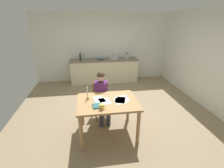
{
  "coord_description": "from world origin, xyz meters",
  "views": [
    {
      "loc": [
        -0.63,
        -3.85,
        2.28
      ],
      "look_at": [
        -0.07,
        -0.23,
        0.85
      ],
      "focal_mm": 26.13,
      "sensor_mm": 36.0,
      "label": 1
    }
  ],
  "objects": [
    {
      "name": "person_seated",
      "position": [
        -0.34,
        -0.37,
        0.68
      ],
      "size": [
        0.36,
        0.61,
        1.19
      ],
      "color": "#592666",
      "rests_on": "ground"
    },
    {
      "name": "sink_unit",
      "position": [
        0.38,
        2.24,
        0.92
      ],
      "size": [
        0.36,
        0.36,
        0.24
      ],
      "color": "#B2B7BC",
      "rests_on": "kitchen_counter"
    },
    {
      "name": "wall_back",
      "position": [
        0.0,
        2.6,
        1.3
      ],
      "size": [
        5.2,
        0.12,
        2.6
      ],
      "primitive_type": "cube",
      "color": "silver",
      "rests_on": "ground"
    },
    {
      "name": "paper_receipt",
      "position": [
        -0.03,
        -0.96,
        0.77
      ],
      "size": [
        0.24,
        0.32,
        0.0
      ],
      "primitive_type": "cube",
      "rotation": [
        0.0,
        0.0,
        0.12
      ],
      "color": "white",
      "rests_on": "dining_table"
    },
    {
      "name": "paper_bill",
      "position": [
        0.06,
        -0.86,
        0.77
      ],
      "size": [
        0.25,
        0.32,
        0.0
      ],
      "primitive_type": "cube",
      "rotation": [
        0.0,
        0.0,
        0.14
      ],
      "color": "white",
      "rests_on": "dining_table"
    },
    {
      "name": "kitchen_counter",
      "position": [
        0.0,
        2.24,
        0.45
      ],
      "size": [
        2.57,
        0.64,
        0.9
      ],
      "color": "beige",
      "rests_on": "ground"
    },
    {
      "name": "candlestick",
      "position": [
        -0.66,
        -0.79,
        0.84
      ],
      "size": [
        0.06,
        0.06,
        0.28
      ],
      "color": "gold",
      "rests_on": "dining_table"
    },
    {
      "name": "dining_table",
      "position": [
        -0.27,
        -0.93,
        0.65
      ],
      "size": [
        1.2,
        0.93,
        0.76
      ],
      "color": "tan",
      "rests_on": "ground"
    },
    {
      "name": "ground_plane",
      "position": [
        0.0,
        0.0,
        -0.02
      ],
      "size": [
        5.2,
        5.2,
        0.04
      ],
      "primitive_type": "cube",
      "color": "#937F60"
    },
    {
      "name": "bottle_vinegar",
      "position": [
        -0.76,
        2.28,
        1.01
      ],
      "size": [
        0.07,
        0.07,
        0.25
      ],
      "color": "#8C999E",
      "rests_on": "kitchen_counter"
    },
    {
      "name": "chair_at_table",
      "position": [
        -0.35,
        -0.22,
        0.48
      ],
      "size": [
        0.44,
        0.44,
        0.86
      ],
      "color": "tan",
      "rests_on": "ground"
    },
    {
      "name": "book_cookery",
      "position": [
        -0.48,
        -1.11,
        0.77
      ],
      "size": [
        0.17,
        0.23,
        0.02
      ],
      "primitive_type": "cube",
      "rotation": [
        0.0,
        0.0,
        0.24
      ],
      "color": "#54BCB5",
      "rests_on": "dining_table"
    },
    {
      "name": "paper_envelope",
      "position": [
        -0.33,
        -0.93,
        0.77
      ],
      "size": [
        0.27,
        0.34,
        0.0
      ],
      "primitive_type": "cube",
      "rotation": [
        0.0,
        0.0,
        0.23
      ],
      "color": "white",
      "rests_on": "dining_table"
    },
    {
      "name": "stovetop_kettle",
      "position": [
        0.88,
        2.24,
        1.0
      ],
      "size": [
        0.18,
        0.18,
        0.22
      ],
      "color": "#B7BABF",
      "rests_on": "kitchen_counter"
    },
    {
      "name": "wall_right",
      "position": [
        2.6,
        0.0,
        1.3
      ],
      "size": [
        0.12,
        5.2,
        2.6
      ],
      "primitive_type": "cube",
      "color": "silver",
      "rests_on": "ground"
    },
    {
      "name": "wine_glass_by_kettle",
      "position": [
        -0.04,
        2.39,
        1.01
      ],
      "size": [
        0.07,
        0.07,
        0.15
      ],
      "color": "silver",
      "rests_on": "kitchen_counter"
    },
    {
      "name": "bottle_oil",
      "position": [
        -0.88,
        2.25,
        1.02
      ],
      "size": [
        0.06,
        0.06,
        0.29
      ],
      "color": "black",
      "rests_on": "kitchen_counter"
    },
    {
      "name": "coffee_mug",
      "position": [
        -0.42,
        -1.24,
        0.81
      ],
      "size": [
        0.12,
        0.08,
        0.1
      ],
      "color": "#F2CC4C",
      "rests_on": "dining_table"
    },
    {
      "name": "paper_notice",
      "position": [
        -0.01,
        -0.93,
        0.77
      ],
      "size": [
        0.29,
        0.35,
        0.0
      ],
      "primitive_type": "cube",
      "rotation": [
        0.0,
        0.0,
        -0.31
      ],
      "color": "white",
      "rests_on": "dining_table"
    },
    {
      "name": "mixing_bowl",
      "position": [
        -0.13,
        2.26,
        0.96
      ],
      "size": [
        0.27,
        0.27,
        0.12
      ],
      "primitive_type": "ellipsoid",
      "color": "#668C99",
      "rests_on": "kitchen_counter"
    },
    {
      "name": "wine_glass_near_sink",
      "position": [
        0.05,
        2.39,
        1.01
      ],
      "size": [
        0.07,
        0.07,
        0.15
      ],
      "color": "silver",
      "rests_on": "kitchen_counter"
    },
    {
      "name": "book_magazine",
      "position": [
        -0.48,
        -1.12,
        0.77
      ],
      "size": [
        0.21,
        0.21,
        0.02
      ],
      "primitive_type": "cube",
      "rotation": [
        0.0,
        0.0,
        0.09
      ],
      "color": "#2C5D62",
      "rests_on": "dining_table"
    },
    {
      "name": "paper_letter",
      "position": [
        -0.43,
        -0.84,
        0.77
      ],
      "size": [
        0.27,
        0.34,
        0.0
      ],
      "primitive_type": "cube",
      "rotation": [
        0.0,
        0.0,
        0.23
      ],
      "color": "white",
      "rests_on": "dining_table"
    }
  ]
}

